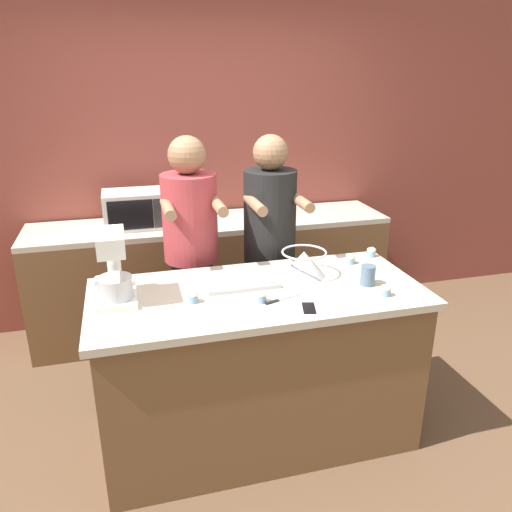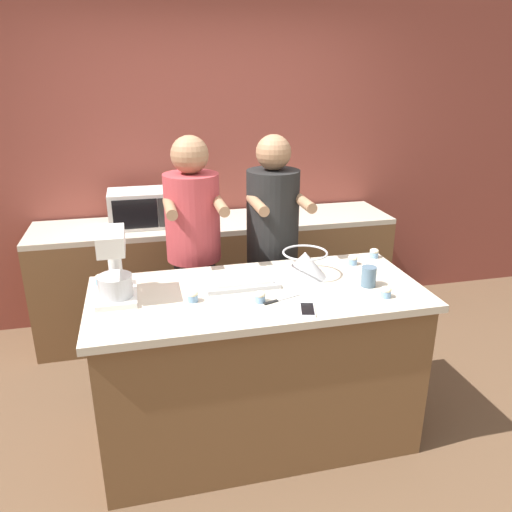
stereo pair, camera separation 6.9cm
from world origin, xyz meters
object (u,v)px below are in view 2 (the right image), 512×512
cell_phone (307,310)px  drinking_glass (369,277)px  baking_tray (241,281)px  cupcake_2 (386,292)px  cupcake_5 (353,260)px  knife (280,300)px  stand_mixer (114,269)px  microwave_oven (141,208)px  cupcake_3 (193,296)px  person_right (272,255)px  cupcake_1 (100,279)px  cupcake_0 (374,253)px  cupcake_4 (260,296)px  person_left (195,261)px  mixing_bowl (305,263)px

cell_phone → drinking_glass: (0.42, 0.21, 0.05)m
baking_tray → cupcake_2: cupcake_2 is taller
baking_tray → cupcake_5: (0.71, 0.13, 0.01)m
drinking_glass → knife: 0.52m
cupcake_2 → stand_mixer: bearing=167.2°
microwave_oven → cupcake_3: (0.22, -1.45, -0.09)m
person_right → cupcake_5: 0.58m
drinking_glass → cupcake_3: size_ratio=1.84×
cupcake_1 → cupcake_3: same height
baking_tray → microwave_oven: 1.38m
stand_mixer → cupcake_1: 0.26m
person_right → stand_mixer: bearing=-149.4°
microwave_oven → cupcake_0: (1.39, -1.08, -0.09)m
person_right → baking_tray: bearing=-121.1°
cupcake_0 → cupcake_2: 0.58m
cupcake_0 → cupcake_4: bearing=-151.8°
person_left → cupcake_2: person_left is taller
cell_phone → cupcake_1: bearing=150.3°
person_left → cupcake_5: person_left is taller
cupcake_5 → person_right: bearing=132.6°
cupcake_4 → cupcake_3: bearing=165.3°
cupcake_1 → cupcake_4: 0.89m
drinking_glass → cupcake_1: (-1.41, 0.36, -0.02)m
cupcake_4 → cupcake_1: bearing=152.2°
drinking_glass → cupcake_0: size_ratio=1.84×
mixing_bowl → cupcake_0: mixing_bowl is taller
person_left → stand_mixer: (-0.46, -0.58, 0.21)m
mixing_bowl → microwave_oven: bearing=124.7°
microwave_oven → cell_phone: size_ratio=2.97×
person_right → cell_phone: bearing=-94.9°
person_right → cell_phone: 0.95m
knife → cupcake_2: (0.54, -0.09, 0.03)m
cupcake_3 → mixing_bowl: bearing=15.9°
cupcake_0 → cupcake_1: (-1.64, -0.04, 0.00)m
drinking_glass → stand_mixer: bearing=173.4°
person_right → cell_phone: size_ratio=10.57×
cupcake_1 → cupcake_0: bearing=1.2°
cupcake_0 → cupcake_4: (-0.84, -0.45, 0.00)m
stand_mixer → mixing_bowl: stand_mixer is taller
knife → cupcake_3: cupcake_3 is taller
drinking_glass → cell_phone: bearing=-153.6°
person_right → cupcake_5: person_right is taller
stand_mixer → knife: 0.85m
mixing_bowl → cupcake_5: size_ratio=4.28×
mixing_bowl → microwave_oven: size_ratio=0.55×
microwave_oven → mixing_bowl: bearing=-55.3°
baking_tray → cupcake_1: (-0.74, 0.17, 0.01)m
mixing_bowl → drinking_glass: bearing=-36.5°
microwave_oven → cupcake_4: size_ratio=7.80×
drinking_glass → knife: drinking_glass is taller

